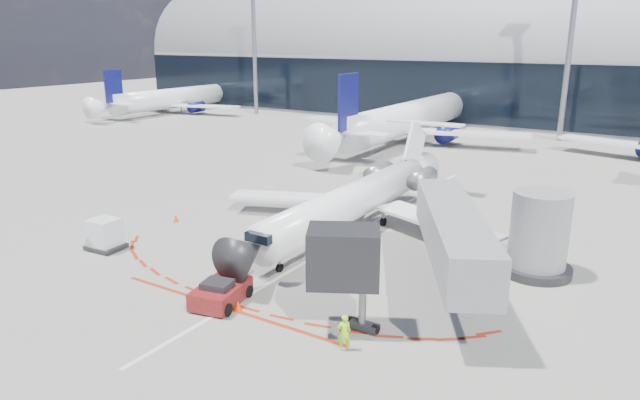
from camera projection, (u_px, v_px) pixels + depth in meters
The scene contains 15 objects.
ground at pixel (342, 241), 37.80m from camera, with size 260.00×260.00×0.00m, color slate.
apron_centerline at pixel (356, 232), 39.43m from camera, with size 0.25×40.00×0.01m, color silver.
apron_stop_bar at pixel (227, 308), 28.44m from camera, with size 14.00×0.25×0.01m, color maroon.
terminal_building at pixel (552, 67), 88.35m from camera, with size 150.00×24.15×24.00m.
jet_bridge at pixel (477, 238), 29.51m from camera, with size 10.03×15.20×4.90m.
light_mast_west at pixel (254, 40), 96.43m from camera, with size 0.70×0.70×25.00m, color gray.
light_mast_centre at pixel (570, 41), 70.88m from camera, with size 0.70×0.70×25.00m, color gray.
regional_jet at pixel (359, 198), 39.93m from camera, with size 21.13×26.06×6.53m.
pushback_tug at pixel (221, 293), 28.79m from camera, with size 2.71×5.22×1.33m.
ramp_worker at pixel (344, 332), 24.42m from camera, with size 0.61×0.40×1.67m, color #A9FF1A.
uld_container at pixel (105, 235), 36.04m from camera, with size 2.25×1.96×2.00m.
safety_cone_left at pixel (176, 218), 41.59m from camera, with size 0.41×0.41×0.57m, color #FF4305.
safety_cone_right at pixel (238, 306), 28.05m from camera, with size 0.40×0.40×0.55m, color #FF4305.
bg_airliner_0 at pixel (175, 84), 100.97m from camera, with size 30.95×32.77×10.01m, color white, non-canonical shape.
bg_airliner_1 at pixel (408, 95), 72.29m from camera, with size 36.28×38.42×11.74m, color white, non-canonical shape.
Camera 1 is at (17.69, -30.91, 13.03)m, focal length 32.00 mm.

